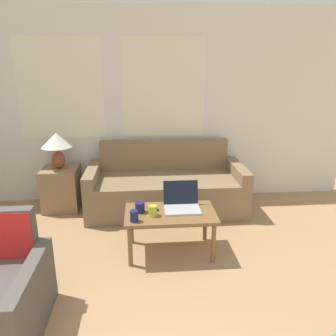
# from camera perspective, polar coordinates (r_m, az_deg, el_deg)

# --- Properties ---
(wall_back) EXTENTS (6.44, 0.06, 2.60)m
(wall_back) POSITION_cam_1_polar(r_m,az_deg,el_deg) (4.55, -8.44, 10.47)
(wall_back) COLOR white
(wall_back) RESTS_ON ground_plane
(couch) EXTENTS (2.03, 0.86, 0.87)m
(couch) POSITION_cam_1_polar(r_m,az_deg,el_deg) (4.37, -0.37, -3.63)
(couch) COLOR #846B4C
(couch) RESTS_ON ground_plane
(side_table) EXTENTS (0.46, 0.46, 0.56)m
(side_table) POSITION_cam_1_polar(r_m,az_deg,el_deg) (4.59, -18.03, -3.37)
(side_table) COLOR #937551
(side_table) RESTS_ON ground_plane
(table_lamp) EXTENTS (0.39, 0.39, 0.47)m
(table_lamp) POSITION_cam_1_polar(r_m,az_deg,el_deg) (4.42, -18.77, 4.02)
(table_lamp) COLOR brown
(table_lamp) RESTS_ON side_table
(coffee_table) EXTENTS (0.90, 0.53, 0.45)m
(coffee_table) POSITION_cam_1_polar(r_m,az_deg,el_deg) (3.32, 0.40, -8.57)
(coffee_table) COLOR brown
(coffee_table) RESTS_ON ground_plane
(laptop) EXTENTS (0.36, 0.32, 0.26)m
(laptop) POSITION_cam_1_polar(r_m,az_deg,el_deg) (3.36, 2.40, -6.12)
(laptop) COLOR #B7B7BC
(laptop) RESTS_ON coffee_table
(cup_navy) EXTENTS (0.10, 0.10, 0.10)m
(cup_navy) POSITION_cam_1_polar(r_m,az_deg,el_deg) (3.29, -4.92, -6.85)
(cup_navy) COLOR #191E4C
(cup_navy) RESTS_ON coffee_table
(cup_yellow) EXTENTS (0.08, 0.08, 0.11)m
(cup_yellow) POSITION_cam_1_polar(r_m,az_deg,el_deg) (3.11, -5.91, -8.32)
(cup_yellow) COLOR #191E4C
(cup_yellow) RESTS_ON coffee_table
(cup_white) EXTENTS (0.08, 0.08, 0.11)m
(cup_white) POSITION_cam_1_polar(r_m,az_deg,el_deg) (3.21, -2.67, -7.43)
(cup_white) COLOR gold
(cup_white) RESTS_ON coffee_table
(tv_remote) EXTENTS (0.09, 0.16, 0.02)m
(tv_remote) POSITION_cam_1_polar(r_m,az_deg,el_deg) (3.37, -2.48, -6.91)
(tv_remote) COLOR black
(tv_remote) RESTS_ON coffee_table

